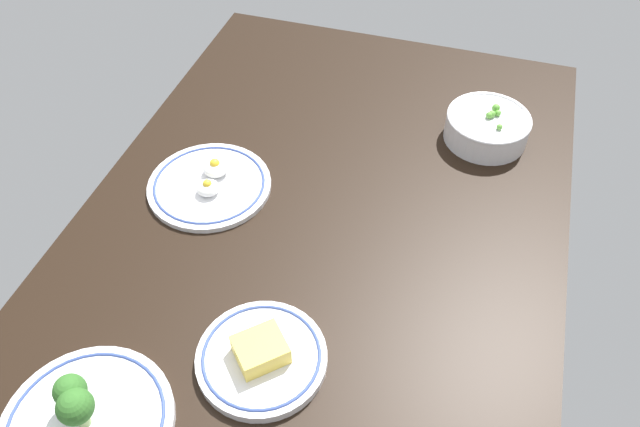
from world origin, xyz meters
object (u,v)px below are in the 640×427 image
at_px(plate_cheese, 262,357).
at_px(bowl_peas, 487,127).
at_px(plate_eggs, 210,184).
at_px(plate_broccoli, 84,420).

bearing_deg(plate_cheese, bowl_peas, -22.42).
bearing_deg(plate_eggs, plate_broccoli, -176.43).
height_order(bowl_peas, plate_eggs, bowl_peas).
bearing_deg(plate_broccoli, plate_cheese, -50.09).
relative_size(bowl_peas, plate_broccoli, 0.71).
distance_m(plate_cheese, plate_eggs, 0.37).
relative_size(bowl_peas, plate_eggs, 0.72).
xyz_separation_m(bowl_peas, plate_eggs, (-0.29, 0.46, -0.02)).
distance_m(bowl_peas, plate_broccoli, 0.86).
height_order(plate_eggs, plate_broccoli, plate_broccoli).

